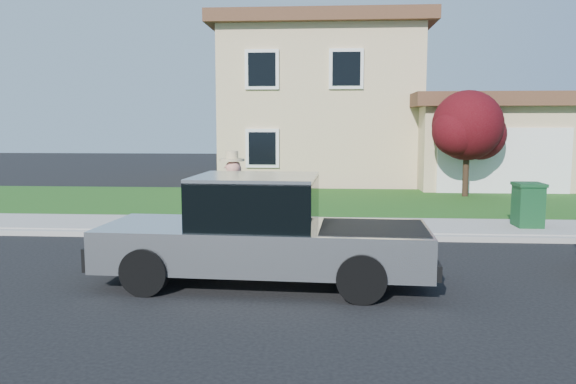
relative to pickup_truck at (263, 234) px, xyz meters
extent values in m
plane|color=black|center=(0.68, 0.61, -0.80)|extent=(80.00, 80.00, 0.00)
cube|color=gray|center=(1.68, 3.51, -0.74)|extent=(40.00, 0.20, 0.12)
cube|color=gray|center=(1.68, 4.61, -0.72)|extent=(40.00, 2.00, 0.15)
cube|color=#113E12|center=(1.68, 9.11, -0.75)|extent=(40.00, 7.00, 0.10)
cube|color=tan|center=(0.68, 17.61, 2.40)|extent=(8.00, 9.00, 6.40)
cube|color=tan|center=(7.18, 14.61, 0.80)|extent=(5.50, 6.00, 3.20)
cube|color=white|center=(7.18, 11.59, 0.45)|extent=(4.60, 0.12, 2.30)
cube|color=#4C2D1E|center=(0.68, 17.61, 5.80)|extent=(8.80, 9.80, 0.50)
cube|color=#4C2D1E|center=(7.18, 14.61, 2.60)|extent=(6.20, 6.80, 0.50)
cube|color=white|center=(-1.52, 13.06, 3.80)|extent=(1.30, 0.10, 1.50)
cube|color=white|center=(1.68, 13.06, 3.80)|extent=(1.30, 0.10, 1.50)
cube|color=black|center=(-1.52, 13.06, 0.80)|extent=(1.30, 0.10, 1.50)
cylinder|color=black|center=(-1.65, -0.74, -0.44)|extent=(0.72, 0.30, 0.71)
cylinder|color=black|center=(-1.57, 0.89, -0.44)|extent=(0.72, 0.30, 0.71)
cylinder|color=black|center=(1.49, -0.89, -0.44)|extent=(0.72, 0.30, 0.71)
cylinder|color=black|center=(1.57, 0.74, -0.44)|extent=(0.72, 0.30, 0.71)
cube|color=silver|center=(0.02, 0.00, -0.19)|extent=(5.12, 2.01, 0.64)
cube|color=black|center=(-0.11, 0.00, 0.49)|extent=(1.93, 1.73, 0.75)
cube|color=silver|center=(-0.11, 0.00, 0.88)|extent=(1.93, 1.73, 0.07)
cube|color=black|center=(1.70, -0.08, 0.12)|extent=(1.66, 1.58, 0.05)
cube|color=black|center=(-2.52, 0.12, -0.31)|extent=(0.19, 1.68, 0.35)
cube|color=black|center=(2.57, -0.12, -0.35)|extent=(0.19, 1.68, 0.22)
cube|color=black|center=(-0.77, 0.99, 0.40)|extent=(0.12, 0.20, 0.16)
imported|color=tan|center=(-0.84, 2.13, 0.11)|extent=(0.75, 0.59, 1.81)
cylinder|color=#CAB482|center=(-0.84, 2.13, 1.04)|extent=(0.48, 0.48, 0.05)
cylinder|color=#CAB482|center=(-0.84, 2.13, 1.11)|extent=(0.24, 0.24, 0.17)
cylinder|color=black|center=(5.65, 10.60, 0.11)|extent=(0.20, 0.20, 1.62)
sphere|color=#460F13|center=(5.65, 10.60, 1.69)|extent=(2.33, 2.33, 2.33)
sphere|color=#460F13|center=(6.15, 10.91, 1.38)|extent=(1.72, 1.72, 1.72)
sphere|color=#460F13|center=(5.24, 10.30, 1.48)|extent=(1.62, 1.62, 1.62)
cube|color=#103D1D|center=(5.64, 4.61, -0.18)|extent=(0.57, 0.66, 0.94)
cube|color=#103D1D|center=(5.64, 4.61, 0.33)|extent=(0.62, 0.72, 0.08)
camera|label=1|loc=(1.00, -8.58, 1.68)|focal=35.00mm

